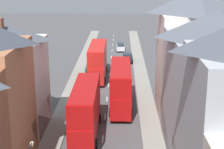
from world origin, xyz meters
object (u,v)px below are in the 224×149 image
double_decker_bus_lead (85,110)px  car_parked_right_a (92,66)px  car_near_blue (121,47)px  car_near_silver (128,57)px  double_decker_bus_mid_street (98,60)px  delivery_van (83,92)px  double_decker_bus_far_approaching (121,86)px

double_decker_bus_lead → car_parked_right_a: bearing=92.9°
car_near_blue → car_near_silver: size_ratio=0.92×
double_decker_bus_mid_street → car_parked_right_a: size_ratio=2.49×
car_near_silver → car_parked_right_a: size_ratio=0.98×
car_near_blue → delivery_van: (-4.90, -30.79, 0.50)m
car_near_blue → car_near_silver: (1.30, -9.19, 0.01)m
double_decker_bus_mid_street → car_near_silver: double_decker_bus_mid_street is taller
double_decker_bus_mid_street → double_decker_bus_far_approaching: 13.30m
car_near_blue → delivery_van: bearing=-99.0°
car_near_silver → car_near_blue: bearing=98.0°
double_decker_bus_far_approaching → car_near_silver: bearing=86.8°
double_decker_bus_lead → delivery_van: double_decker_bus_lead is taller
double_decker_bus_mid_street → car_near_silver: bearing=65.1°
double_decker_bus_far_approaching → car_near_silver: 23.50m
delivery_van → car_parked_right_a: bearing=90.0°
car_parked_right_a → delivery_van: size_ratio=0.83×
car_near_blue → car_near_silver: 9.28m
car_near_silver → double_decker_bus_mid_street: bearing=-114.9°
delivery_van → double_decker_bus_lead: bearing=-82.6°
double_decker_bus_far_approaching → delivery_van: double_decker_bus_far_approaching is taller
double_decker_bus_mid_street → car_near_silver: 11.82m
double_decker_bus_lead → delivery_van: bearing=97.4°
double_decker_bus_mid_street → car_near_blue: double_decker_bus_mid_street is taller
double_decker_bus_far_approaching → car_near_silver: size_ratio=2.54×
car_near_blue → car_parked_right_a: car_near_blue is taller
delivery_van → double_decker_bus_mid_street: bearing=83.3°
double_decker_bus_lead → car_near_silver: bearing=81.2°
car_parked_right_a → delivery_van: delivery_van is taller
double_decker_bus_lead → car_near_silver: size_ratio=2.54×
double_decker_bus_far_approaching → car_parked_right_a: double_decker_bus_far_approaching is taller
double_decker_bus_far_approaching → car_near_blue: (0.01, 32.57, -1.98)m
double_decker_bus_lead → car_parked_right_a: size_ratio=2.49×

